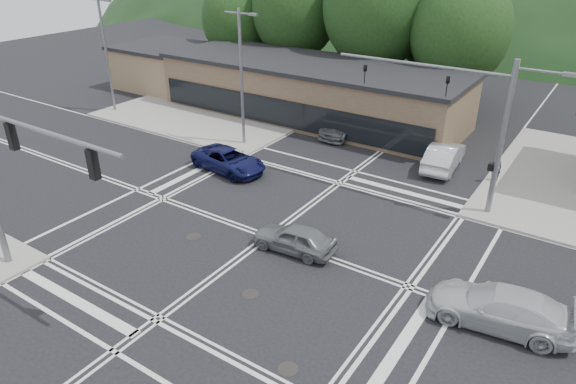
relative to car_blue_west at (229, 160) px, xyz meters
The scene contains 21 objects.
ground 8.27m from the car_blue_west, 37.37° to the right, with size 120.00×120.00×0.00m, color black.
sidewalk_nw 13.11m from the car_blue_west, 130.21° to the left, with size 16.00×16.00×0.15m, color gray.
commercial_row 12.16m from the car_blue_west, 96.90° to the left, with size 24.00×8.00×4.00m, color brown.
commercial_nw 21.21m from the car_blue_west, 145.49° to the left, with size 8.00×7.00×3.60m, color #846B4F.
hill_north 85.25m from the car_blue_west, 85.60° to the left, with size 252.00×126.00×140.00m, color black.
tree_n_a 21.40m from the car_blue_west, 111.42° to the left, with size 8.00×8.00×11.75m.
tree_n_b 20.29m from the car_blue_west, 88.35° to the left, with size 9.00×9.00×12.98m.
tree_n_c 21.25m from the car_blue_west, 68.34° to the left, with size 7.60×7.60×10.87m.
tree_n_d 23.05m from the car_blue_west, 126.77° to the left, with size 6.80×6.80×9.76m.
tree_n_e 24.32m from the car_blue_west, 78.82° to the left, with size 8.40×8.40×11.98m.
streetlight_nw 6.21m from the car_blue_west, 115.32° to the left, with size 2.50×0.25×9.00m.
streetlight_w 16.49m from the car_blue_west, 165.43° to the left, with size 2.50×0.25×9.00m.
signal_mast_ne 14.54m from the car_blue_west, 13.34° to the left, with size 11.65×0.30×8.00m.
signal_mast_sw 13.92m from the car_blue_west, 89.31° to the right, with size 9.14×0.28×8.00m.
car_blue_west is the anchor object (origin of this frame).
car_grey_center 9.82m from the car_blue_west, 32.66° to the right, with size 1.56×3.89×1.33m, color slate.
car_silver_east 18.09m from the car_blue_west, 17.04° to the right, with size 2.14×5.26×1.53m, color silver.
car_queue_a 13.29m from the car_blue_west, 35.24° to the left, with size 1.70×4.88×1.61m, color #B8BAC0.
car_queue_b 16.08m from the car_blue_west, 59.53° to the left, with size 1.95×4.86×1.66m, color silver.
car_northbound 10.15m from the car_blue_west, 72.91° to the left, with size 2.12×5.21×1.51m, color #5C5F61.
pedestrian 15.85m from the car_blue_west, 27.61° to the left, with size 0.56×0.37×1.53m, color black.
Camera 1 is at (12.54, -17.06, 13.00)m, focal length 32.00 mm.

